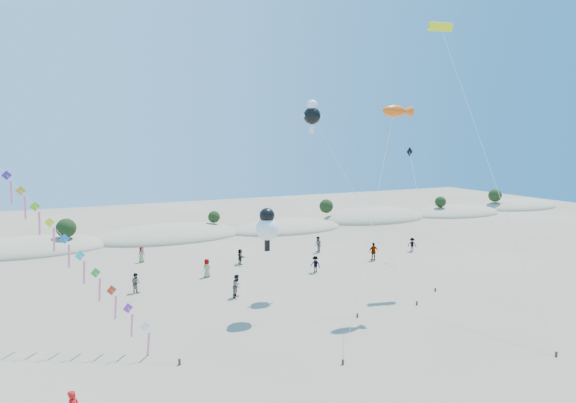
{
  "coord_description": "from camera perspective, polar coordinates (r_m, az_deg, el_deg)",
  "views": [
    {
      "loc": [
        -11.77,
        -16.34,
        12.6
      ],
      "look_at": [
        2.33,
        14.0,
        8.23
      ],
      "focal_mm": 30.0,
      "sensor_mm": 36.0,
      "label": 1
    }
  ],
  "objects": [
    {
      "name": "cartoon_kite_high",
      "position": [
        41.21,
        2.89,
        10.31
      ],
      "size": [
        5.73,
        9.27,
        15.88
      ],
      "color": "#3F2D1E",
      "rests_on": "ground"
    },
    {
      "name": "beachgoers",
      "position": [
        47.31,
        -1.3,
        -6.94
      ],
      "size": [
        31.34,
        15.58,
        1.89
      ],
      "color": "slate",
      "rests_on": "ground"
    },
    {
      "name": "dune_ridge",
      "position": [
        64.04,
        -12.92,
        -4.0
      ],
      "size": [
        145.3,
        11.49,
        5.57
      ],
      "color": "gray",
      "rests_on": "ground"
    },
    {
      "name": "fish_kite",
      "position": [
        37.31,
        12.79,
        10.33
      ],
      "size": [
        10.43,
        8.14,
        15.11
      ],
      "color": "#3F2D1E",
      "rests_on": "ground"
    },
    {
      "name": "cartoon_kite_low",
      "position": [
        34.17,
        -2.49,
        -2.93
      ],
      "size": [
        6.35,
        4.27,
        7.77
      ],
      "color": "#3F2D1E",
      "rests_on": "ground"
    },
    {
      "name": "dark_kite",
      "position": [
        50.31,
        14.86,
        2.14
      ],
      "size": [
        7.02,
        12.02,
        11.76
      ],
      "color": "#3F2D1E",
      "rests_on": "ground"
    },
    {
      "name": "parafoil_kite",
      "position": [
        47.19,
        17.81,
        18.58
      ],
      "size": [
        6.96,
        17.68,
        22.94
      ],
      "color": "#3F2D1E",
      "rests_on": "ground"
    }
  ]
}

